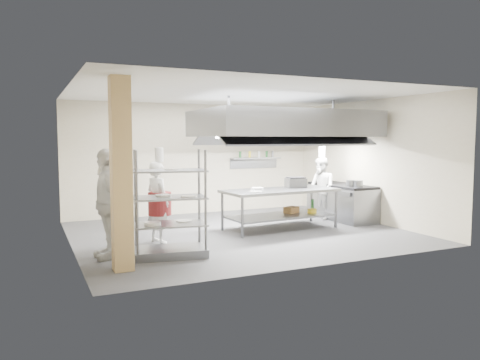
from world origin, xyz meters
name	(u,v)px	position (x,y,z in m)	size (l,w,h in m)	color
floor	(240,233)	(0.00, 0.00, 0.00)	(7.00, 7.00, 0.00)	#343436
ceiling	(240,94)	(0.00, 0.00, 3.00)	(7.00, 7.00, 0.00)	silver
wall_back	(195,159)	(0.00, 3.00, 1.50)	(7.00, 7.00, 0.00)	#B6AB90
wall_left	(69,169)	(-3.50, 0.00, 1.50)	(6.00, 6.00, 0.00)	#B6AB90
wall_right	(369,161)	(3.50, 0.00, 1.50)	(6.00, 6.00, 0.00)	#B6AB90
column	(121,175)	(-2.90, -1.90, 1.50)	(0.30, 0.30, 3.00)	tan
exhaust_hood	(284,124)	(1.30, 0.40, 2.40)	(4.00, 2.50, 0.60)	gray
hood_strip_a	(249,138)	(0.40, 0.40, 2.08)	(1.60, 0.12, 0.04)	white
hood_strip_b	(316,138)	(2.20, 0.40, 2.08)	(1.60, 0.12, 0.04)	white
wall_shelf	(256,158)	(1.80, 2.84, 1.50)	(1.50, 0.28, 0.04)	gray
island	(280,209)	(1.00, 0.01, 0.46)	(2.63, 1.10, 0.91)	gray
island_worktop	(280,191)	(1.00, 0.01, 0.88)	(2.63, 1.10, 0.06)	gray
island_undershelf	(280,216)	(1.00, 0.01, 0.30)	(2.42, 0.99, 0.04)	slate
pass_rack	(170,203)	(-1.98, -1.37, 0.93)	(1.24, 0.72, 1.86)	slate
cooking_range	(341,203)	(3.08, 0.50, 0.42)	(0.80, 2.00, 0.84)	slate
range_top	(342,185)	(3.08, 0.50, 0.87)	(0.78, 1.96, 0.06)	black
chef_head	(158,202)	(-1.90, -0.24, 0.81)	(0.59, 0.39, 1.61)	white
chef_line	(321,188)	(2.60, 0.72, 0.80)	(0.78, 0.60, 1.60)	silver
chef_plating	(107,204)	(-2.99, -1.02, 0.94)	(1.11, 0.46, 1.89)	silver
griddle	(296,183)	(1.55, 0.24, 1.02)	(0.45, 0.35, 0.22)	slate
wicker_basket	(291,210)	(1.39, 0.17, 0.39)	(0.33, 0.23, 0.15)	olive
stockpot	(351,183)	(2.93, -0.06, 0.98)	(0.23, 0.23, 0.16)	gray
plate_stack	(170,223)	(-1.98, -1.37, 0.60)	(0.28, 0.28, 0.05)	silver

